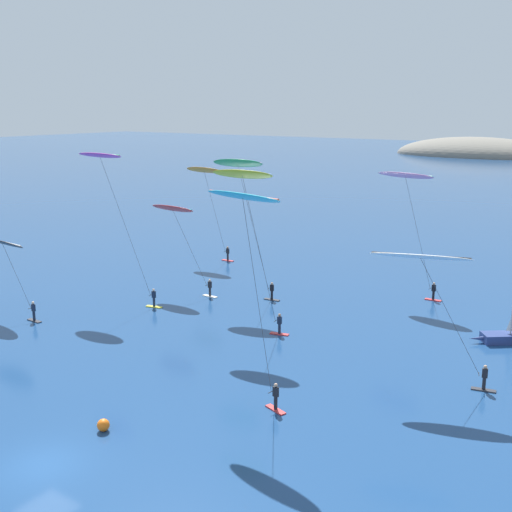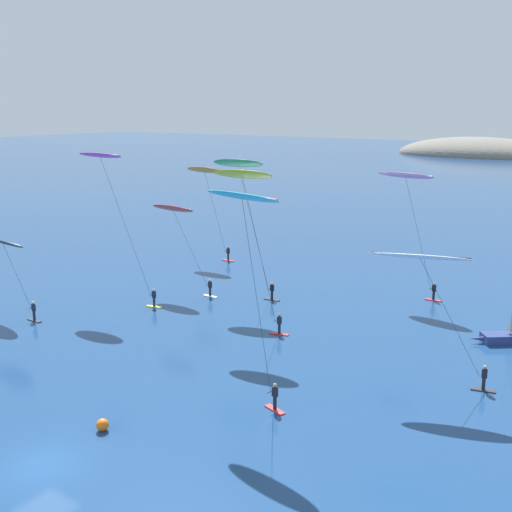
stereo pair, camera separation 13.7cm
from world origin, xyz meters
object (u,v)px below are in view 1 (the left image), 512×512
(kitesurfer_white, at_px, (426,266))
(marker_buoy, at_px, (103,425))
(kitesurfer_cyan, at_px, (246,214))
(kitesurfer_orange, at_px, (206,177))
(kitesurfer_magenta, at_px, (104,167))
(kitesurfer_yellow, at_px, (245,186))
(kitesurfer_black, at_px, (4,247))
(kitesurfer_green, at_px, (240,174))
(kitesurfer_pink, at_px, (407,184))
(sailboat_near, at_px, (510,334))
(kitesurfer_red, at_px, (175,215))

(kitesurfer_white, distance_m, marker_buoy, 21.30)
(kitesurfer_cyan, xyz_separation_m, marker_buoy, (-4.11, -7.83, -11.04))
(kitesurfer_orange, bearing_deg, kitesurfer_magenta, -80.99)
(kitesurfer_yellow, bearing_deg, kitesurfer_black, -157.50)
(kitesurfer_green, relative_size, kitesurfer_white, 1.49)
(kitesurfer_cyan, relative_size, kitesurfer_green, 0.99)
(kitesurfer_yellow, relative_size, kitesurfer_orange, 1.20)
(kitesurfer_magenta, distance_m, marker_buoy, 27.91)
(kitesurfer_orange, bearing_deg, kitesurfer_cyan, -47.83)
(kitesurfer_black, bearing_deg, kitesurfer_green, 47.30)
(kitesurfer_green, distance_m, kitesurfer_pink, 15.33)
(kitesurfer_orange, relative_size, kitesurfer_black, 1.38)
(sailboat_near, distance_m, kitesurfer_yellow, 22.99)
(kitesurfer_green, bearing_deg, sailboat_near, 4.52)
(kitesurfer_magenta, distance_m, kitesurfer_orange, 18.34)
(kitesurfer_red, bearing_deg, kitesurfer_white, -15.34)
(marker_buoy, bearing_deg, kitesurfer_black, 156.18)
(sailboat_near, xyz_separation_m, kitesurfer_green, (-23.71, -1.87, 10.89))
(sailboat_near, height_order, marker_buoy, sailboat_near)
(kitesurfer_magenta, xyz_separation_m, kitesurfer_white, (30.20, -1.71, -4.45))
(kitesurfer_green, height_order, marker_buoy, kitesurfer_green)
(sailboat_near, height_order, kitesurfer_pink, kitesurfer_pink)
(kitesurfer_orange, bearing_deg, kitesurfer_red, -63.80)
(kitesurfer_magenta, bearing_deg, kitesurfer_white, -3.25)
(kitesurfer_green, bearing_deg, kitesurfer_orange, 139.65)
(kitesurfer_green, bearing_deg, kitesurfer_black, -132.70)
(kitesurfer_green, relative_size, kitesurfer_red, 1.54)
(kitesurfer_yellow, distance_m, kitesurfer_cyan, 12.37)
(kitesurfer_yellow, bearing_deg, kitesurfer_magenta, -178.78)
(sailboat_near, relative_size, kitesurfer_red, 0.68)
(kitesurfer_yellow, bearing_deg, kitesurfer_white, -7.67)
(kitesurfer_yellow, bearing_deg, kitesurfer_green, 127.99)
(kitesurfer_red, bearing_deg, kitesurfer_cyan, -39.07)
(sailboat_near, distance_m, kitesurfer_orange, 38.19)
(kitesurfer_magenta, bearing_deg, kitesurfer_red, 60.99)
(kitesurfer_orange, height_order, kitesurfer_black, kitesurfer_orange)
(kitesurfer_green, bearing_deg, kitesurfer_white, -23.73)
(kitesurfer_magenta, height_order, kitesurfer_pink, kitesurfer_magenta)
(marker_buoy, bearing_deg, kitesurfer_red, 122.68)
(kitesurfer_magenta, height_order, kitesurfer_white, kitesurfer_magenta)
(sailboat_near, relative_size, kitesurfer_black, 0.73)
(kitesurfer_white, bearing_deg, kitesurfer_magenta, 176.75)
(kitesurfer_pink, bearing_deg, kitesurfer_black, -136.62)
(kitesurfer_black, relative_size, marker_buoy, 11.16)
(kitesurfer_red, bearing_deg, kitesurfer_orange, 116.20)
(kitesurfer_yellow, height_order, kitesurfer_green, kitesurfer_green)
(kitesurfer_magenta, relative_size, kitesurfer_red, 1.61)
(kitesurfer_yellow, xyz_separation_m, kitesurfer_pink, (6.55, 16.47, -0.98))
(kitesurfer_green, bearing_deg, kitesurfer_yellow, -52.01)
(kitesurfer_red, bearing_deg, kitesurfer_magenta, -119.01)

